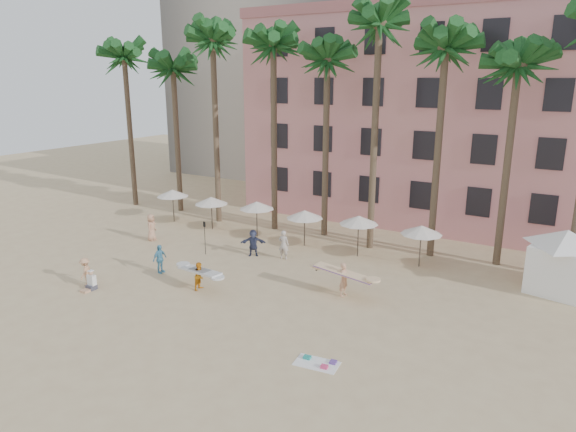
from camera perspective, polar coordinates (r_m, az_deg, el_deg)
The scene contains 11 objects.
ground at distance 25.42m, azimuth -10.19°, elevation -11.35°, with size 120.00×120.00×0.00m, color #D1B789.
pink_hotel at distance 43.86m, azimuth 20.20°, elevation 10.03°, with size 35.00×14.00×16.00m, color #D78983.
palm_row at distance 35.22m, azimuth 6.34°, elevation 17.89°, with size 44.40×5.40×16.30m.
umbrella_row at distance 35.77m, azimuth -0.94°, elevation 0.74°, with size 22.50×2.70×2.73m.
cabana at distance 31.07m, azimuth 28.39°, elevation -3.91°, with size 5.32×5.32×3.50m.
beach_towel at distance 21.70m, azimuth 3.37°, elevation -15.99°, with size 1.91×1.21×0.14m.
carrier_yellow at distance 27.42m, azimuth 6.25°, elevation -6.78°, with size 3.38×0.94×1.84m.
carrier_white at distance 28.52m, azimuth -9.77°, elevation -6.44°, with size 3.04×1.30×1.55m.
beachgoers at distance 33.12m, azimuth -10.94°, elevation -3.33°, with size 10.90×10.18×1.92m.
paddle at distance 33.77m, azimuth -9.23°, elevation -1.96°, with size 0.18×0.04×2.23m.
seated_man at distance 30.23m, azimuth -21.08°, elevation -6.98°, with size 0.48×0.84×1.09m.
Camera 1 is at (15.23, -16.95, 11.26)m, focal length 32.00 mm.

